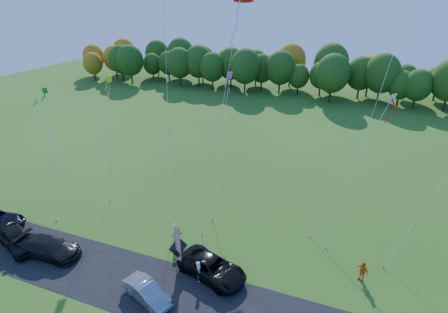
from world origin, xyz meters
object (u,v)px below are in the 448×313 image
(silver_sedan, at_px, (147,292))
(feather_flag, at_px, (177,243))
(black_suv, at_px, (212,268))
(person_east, at_px, (362,271))

(silver_sedan, bearing_deg, feather_flag, 7.61)
(black_suv, bearing_deg, silver_sedan, 155.66)
(silver_sedan, relative_size, person_east, 2.41)
(person_east, xyz_separation_m, feather_flag, (-13.73, -4.12, 1.83))
(black_suv, height_order, feather_flag, feather_flag)
(silver_sedan, xyz_separation_m, person_east, (14.52, 7.58, 0.18))
(black_suv, distance_m, feather_flag, 3.33)
(silver_sedan, bearing_deg, person_east, -41.90)
(silver_sedan, xyz_separation_m, feather_flag, (0.79, 3.46, 2.01))
(black_suv, relative_size, feather_flag, 1.31)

